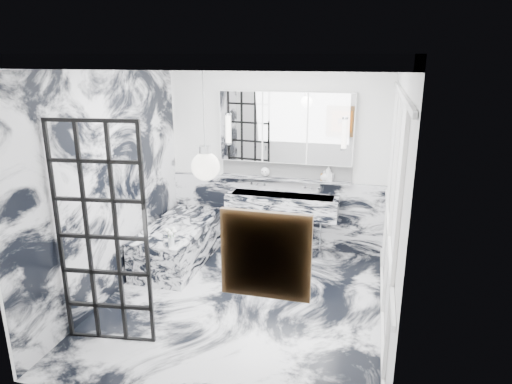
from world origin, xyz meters
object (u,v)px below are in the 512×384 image
(crittall_door, at_px, (102,237))
(mirror_cabinet, at_px, (286,127))
(bathtub, at_px, (179,243))
(trough_sink, at_px, (282,205))

(crittall_door, relative_size, mirror_cabinet, 1.18)
(crittall_door, height_order, mirror_cabinet, mirror_cabinet)
(crittall_door, distance_m, mirror_cabinet, 3.07)
(bathtub, bearing_deg, trough_sink, 26.48)
(crittall_door, relative_size, trough_sink, 1.40)
(crittall_door, distance_m, bathtub, 2.07)
(crittall_door, bearing_deg, mirror_cabinet, 57.87)
(mirror_cabinet, bearing_deg, crittall_door, -114.76)
(trough_sink, bearing_deg, bathtub, -153.52)
(crittall_door, bearing_deg, bathtub, 84.79)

